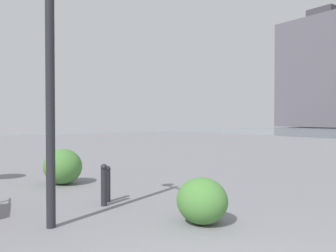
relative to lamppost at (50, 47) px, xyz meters
The scene contains 6 objects.
building_highrise 75.63m from the lamppost, 61.07° to the right, with size 15.38×11.13×23.89m.
lamppost is the anchor object (origin of this frame).
bollard_near 2.80m from the lamppost, 57.13° to the right, with size 0.13×0.13×0.81m.
bollard_mid 3.00m from the lamppost, 53.78° to the right, with size 0.13×0.13×0.74m.
shrub_low 3.38m from the lamppost, 119.77° to the right, with size 0.87×0.79×0.74m.
shrub_round 4.44m from the lamppost, 20.98° to the right, with size 1.07×0.96×0.91m.
Camera 1 is at (-1.89, 2.30, 1.69)m, focal length 38.26 mm.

